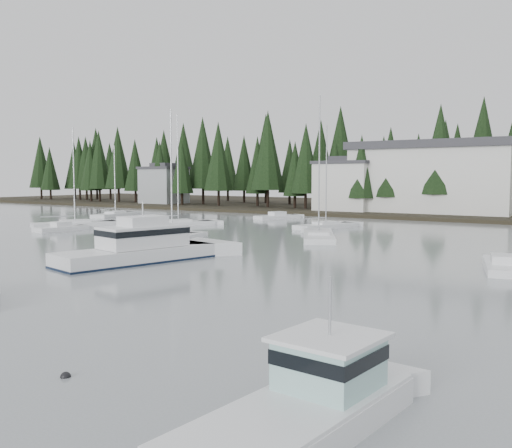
{
  "coord_description": "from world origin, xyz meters",
  "views": [
    {
      "loc": [
        21.58,
        -6.0,
        6.01
      ],
      "look_at": [
        -1.85,
        28.77,
        2.5
      ],
      "focal_mm": 40.0,
      "sensor_mm": 36.0,
      "label": 1
    }
  ],
  "objects": [
    {
      "name": "runabout_1",
      "position": [
        14.58,
        32.65,
        0.13
      ],
      "size": [
        3.77,
        6.69,
        1.42
      ],
      "rotation": [
        0.0,
        0.0,
        1.83
      ],
      "color": "white",
      "rests_on": "ground"
    },
    {
      "name": "lobster_boat_teal",
      "position": [
        15.29,
        5.36,
        0.48
      ],
      "size": [
        3.15,
        7.47,
        4.05
      ],
      "rotation": [
        0.0,
        0.0,
        1.49
      ],
      "color": "white",
      "rests_on": "ground"
    },
    {
      "name": "runabout_0",
      "position": [
        -31.33,
        33.91,
        0.13
      ],
      "size": [
        2.85,
        5.95,
        1.42
      ],
      "rotation": [
        0.0,
        0.0,
        1.45
      ],
      "color": "white",
      "rests_on": "ground"
    },
    {
      "name": "harbor_inn",
      "position": [
        -2.96,
        82.34,
        5.78
      ],
      "size": [
        29.5,
        11.5,
        10.9
      ],
      "color": "silver",
      "rests_on": "ground"
    },
    {
      "name": "sailboat_0",
      "position": [
        -35.04,
        38.75,
        0.06
      ],
      "size": [
        7.05,
        10.16,
        12.44
      ],
      "rotation": [
        0.0,
        0.0,
        1.11
      ],
      "color": "white",
      "rests_on": "ground"
    },
    {
      "name": "house_west",
      "position": [
        -18.0,
        79.0,
        4.65
      ],
      "size": [
        9.54,
        7.42,
        8.75
      ],
      "color": "silver",
      "rests_on": "ground"
    },
    {
      "name": "sailboat_1",
      "position": [
        -14.14,
        33.09,
        0.08
      ],
      "size": [
        4.37,
        8.73,
        12.65
      ],
      "rotation": [
        0.0,
        0.0,
        1.81
      ],
      "color": "white",
      "rests_on": "ground"
    },
    {
      "name": "far_shore_land",
      "position": [
        0.0,
        97.0,
        0.0
      ],
      "size": [
        240.0,
        54.0,
        1.0
      ],
      "primitive_type": "cube",
      "color": "black",
      "rests_on": "ground"
    },
    {
      "name": "sailboat_8",
      "position": [
        -8.62,
        53.36,
        0.07
      ],
      "size": [
        4.68,
        8.95,
        12.46
      ],
      "rotation": [
        0.0,
        0.0,
        1.3
      ],
      "color": "white",
      "rests_on": "ground"
    },
    {
      "name": "sailboat_6",
      "position": [
        -44.04,
        53.33,
        0.06
      ],
      "size": [
        4.93,
        9.97,
        11.2
      ],
      "rotation": [
        0.0,
        0.0,
        1.84
      ],
      "color": "white",
      "rests_on": "ground"
    },
    {
      "name": "sailboat_9",
      "position": [
        -25.06,
        46.21,
        0.08
      ],
      "size": [
        6.32,
        8.97,
        13.99
      ],
      "rotation": [
        0.0,
        0.0,
        1.1
      ],
      "color": "white",
      "rests_on": "ground"
    },
    {
      "name": "cabin_cruiser_center",
      "position": [
        -7.54,
        22.39,
        0.75
      ],
      "size": [
        5.95,
        12.05,
        4.96
      ],
      "rotation": [
        0.0,
        0.0,
        1.36
      ],
      "color": "white",
      "rests_on": "ground"
    },
    {
      "name": "mooring_buoy_dark",
      "position": [
        7.53,
        4.61,
        0.0
      ],
      "size": [
        0.32,
        0.32,
        0.32
      ],
      "primitive_type": "sphere",
      "color": "black",
      "rests_on": "ground"
    },
    {
      "name": "runabout_3",
      "position": [
        -21.02,
        62.62,
        0.13
      ],
      "size": [
        4.42,
        7.24,
        1.42
      ],
      "rotation": [
        0.0,
        0.0,
        1.22
      ],
      "color": "white",
      "rests_on": "ground"
    },
    {
      "name": "sailboat_5",
      "position": [
        -3.94,
        42.67,
        0.07
      ],
      "size": [
        7.29,
        10.02,
        14.23
      ],
      "rotation": [
        0.0,
        0.0,
        2.08
      ],
      "color": "white",
      "rests_on": "ground"
    },
    {
      "name": "conifer_treeline",
      "position": [
        0.0,
        86.0,
        0.0
      ],
      "size": [
        200.0,
        22.0,
        20.0
      ],
      "primitive_type": null,
      "color": "black",
      "rests_on": "ground"
    },
    {
      "name": "house_far_west",
      "position": [
        -60.0,
        81.0,
        4.4
      ],
      "size": [
        8.48,
        7.42,
        8.25
      ],
      "color": "#999EA0",
      "rests_on": "ground"
    }
  ]
}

